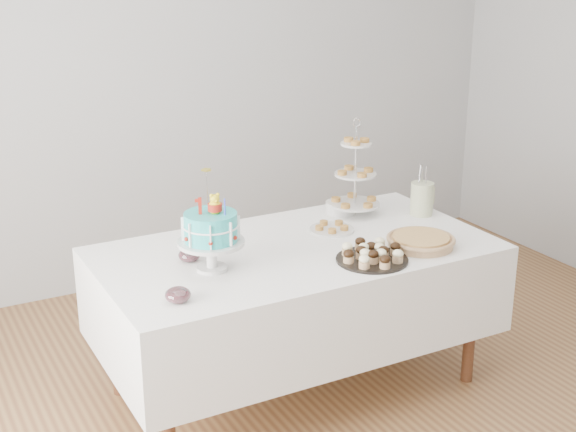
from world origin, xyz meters
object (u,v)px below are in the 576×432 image
pie (421,241)px  jam_bowl_b (189,255)px  table (296,290)px  jam_bowl_a (178,295)px  birthday_cake (211,244)px  pastry_plate (332,228)px  tiered_stand (355,175)px  plate_stack (341,207)px  utensil_pitcher (422,197)px  cupcake_tray (372,253)px

pie → jam_bowl_b: bearing=161.2°
table → jam_bowl_a: (-0.73, -0.31, 0.26)m
table → birthday_cake: birthday_cake is taller
pastry_plate → jam_bowl_a: jam_bowl_a is taller
birthday_cake → pastry_plate: (0.75, 0.19, -0.11)m
birthday_cake → jam_bowl_b: bearing=132.1°
tiered_stand → jam_bowl_a: (-1.25, -0.60, -0.19)m
pastry_plate → jam_bowl_a: bearing=-156.6°
table → plate_stack: bearing=36.0°
tiered_stand → plate_stack: 0.20m
table → pastry_plate: bearing=23.7°
birthday_cake → jam_bowl_a: (-0.26, -0.25, -0.10)m
table → pastry_plate: pastry_plate is taller
utensil_pitcher → pie: bearing=-106.4°
tiered_stand → plate_stack: bearing=139.7°
tiered_stand → utensil_pitcher: tiered_stand is taller
birthday_cake → jam_bowl_b: birthday_cake is taller
tiered_stand → birthday_cake: bearing=-160.2°
pastry_plate → utensil_pitcher: 0.57m
jam_bowl_a → tiered_stand: bearing=25.7°
pie → plate_stack: 0.62m
pastry_plate → jam_bowl_b: jam_bowl_b is taller
table → cupcake_tray: cupcake_tray is taller
tiered_stand → jam_bowl_a: size_ratio=4.92×
table → utensil_pitcher: size_ratio=6.99×
table → utensil_pitcher: (0.84, 0.11, 0.32)m
jam_bowl_a → pastry_plate: bearing=23.4°
cupcake_tray → plate_stack: (0.24, 0.66, -0.01)m
cupcake_tray → jam_bowl_a: bearing=179.6°
plate_stack → jam_bowl_a: bearing=-151.4°
plate_stack → jam_bowl_a: same height
plate_stack → pastry_plate: plate_stack is taller
birthday_cake → tiered_stand: bearing=43.5°
plate_stack → pie: bearing=-83.2°
tiered_stand → utensil_pitcher: (0.32, -0.18, -0.13)m
plate_stack → jam_bowl_a: size_ratio=1.52×
birthday_cake → utensil_pitcher: 1.32m
pie → tiered_stand: size_ratio=0.63×
table → cupcake_tray: size_ratio=5.67×
table → birthday_cake: size_ratio=4.13×
jam_bowl_a → utensil_pitcher: 1.63m
birthday_cake → pastry_plate: size_ratio=2.02×
plate_stack → jam_bowl_b: plate_stack is taller
cupcake_tray → pastry_plate: size_ratio=1.47×
cupcake_tray → pastry_plate: (0.05, 0.44, -0.02)m
pastry_plate → jam_bowl_b: 0.80m
pie → tiered_stand: (-0.02, 0.57, 0.19)m
tiered_stand → pastry_plate: 0.36m
birthday_cake → cupcake_tray: (0.70, -0.25, -0.09)m
table → plate_stack: size_ratio=11.65×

